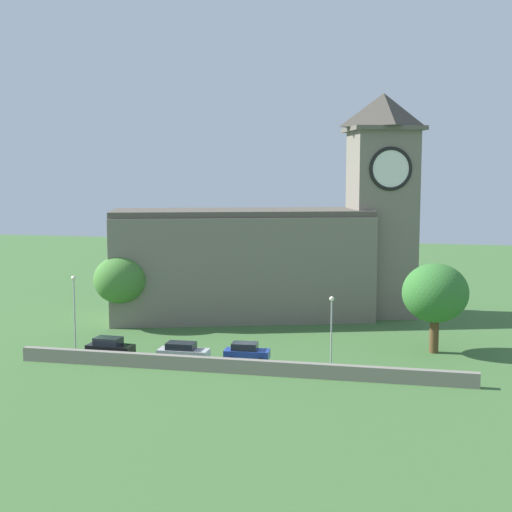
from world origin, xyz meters
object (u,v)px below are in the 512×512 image
(tree_churchyard, at_px, (120,280))
(tree_riverside_east, at_px, (435,293))
(car_black, at_px, (110,347))
(car_silver, at_px, (183,352))
(car_blue, at_px, (246,352))
(streetlamp_west_end, at_px, (74,301))
(streetlamp_west_mid, at_px, (331,319))
(church, at_px, (278,248))

(tree_churchyard, bearing_deg, tree_riverside_east, -6.87)
(car_black, height_order, car_silver, car_black)
(car_blue, bearing_deg, tree_riverside_east, 23.69)
(streetlamp_west_end, bearing_deg, streetlamp_west_mid, 0.15)
(church, relative_size, car_silver, 7.95)
(church, xyz_separation_m, car_black, (-11.80, -22.66, -7.33))
(car_silver, height_order, tree_riverside_east, tree_riverside_east)
(car_black, distance_m, tree_churchyard, 14.01)
(car_black, bearing_deg, tree_churchyard, 108.45)
(church, bearing_deg, car_black, -117.51)
(car_silver, xyz_separation_m, car_blue, (5.85, 0.81, 0.04))
(car_black, relative_size, streetlamp_west_mid, 0.71)
(car_blue, bearing_deg, streetlamp_west_mid, 4.44)
(church, relative_size, tree_churchyard, 4.65)
(car_black, bearing_deg, car_blue, 4.85)
(car_silver, bearing_deg, car_black, -177.69)
(church, height_order, car_blue, church)
(car_blue, distance_m, streetlamp_west_end, 17.76)
(car_black, height_order, car_blue, car_black)
(tree_riverside_east, bearing_deg, streetlamp_west_end, -168.63)
(streetlamp_west_mid, bearing_deg, tree_churchyard, 156.34)
(car_black, height_order, tree_riverside_east, tree_riverside_east)
(car_black, bearing_deg, streetlamp_west_mid, 4.70)
(tree_riverside_east, bearing_deg, church, 141.94)
(streetlamp_west_mid, bearing_deg, car_silver, -174.05)
(car_black, distance_m, car_blue, 13.02)
(streetlamp_west_mid, relative_size, tree_riverside_east, 0.73)
(tree_churchyard, bearing_deg, church, 32.10)
(car_blue, relative_size, streetlamp_west_end, 0.57)
(car_silver, bearing_deg, car_blue, 7.92)
(church, xyz_separation_m, car_silver, (-4.67, -22.37, -7.41))
(church, distance_m, streetlamp_west_end, 26.71)
(streetlamp_west_end, bearing_deg, car_blue, -1.77)
(tree_churchyard, height_order, tree_riverside_east, tree_riverside_east)
(car_black, bearing_deg, tree_riverside_east, 15.91)
(car_silver, xyz_separation_m, streetlamp_west_mid, (13.58, 1.41, 3.41))
(car_black, xyz_separation_m, streetlamp_west_end, (-4.33, 1.64, 3.94))
(streetlamp_west_mid, bearing_deg, tree_riverside_east, 36.62)
(car_silver, xyz_separation_m, streetlamp_west_end, (-11.45, 1.35, 4.03))
(car_black, relative_size, tree_riverside_east, 0.52)
(car_black, relative_size, car_blue, 1.06)
(church, xyz_separation_m, streetlamp_west_mid, (8.91, -20.96, -4.00))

